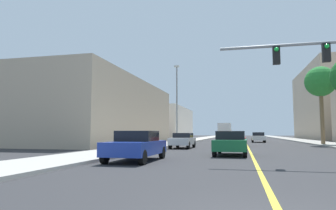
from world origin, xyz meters
TOP-DOWN VIEW (x-y plane):
  - ground at (0.00, 42.00)m, footprint 192.00×192.00m
  - sidewalk_left at (-8.91, 42.00)m, footprint 3.66×168.00m
  - sidewalk_right at (8.91, 42.00)m, footprint 3.66×168.00m
  - lane_marking_center at (0.00, 42.00)m, footprint 0.16×144.00m
  - building_left_near at (-19.92, 30.83)m, footprint 15.38×27.10m
  - building_left_far at (-18.56, 59.69)m, footprint 12.66×20.61m
  - building_right_far at (17.38, 62.08)m, footprint 10.30×27.45m
  - street_lamp at (-7.59, 28.57)m, footprint 0.56×0.28m
  - palm_far at (7.89, 30.72)m, footprint 3.27×3.27m
  - car_silver at (-5.59, 21.50)m, footprint 1.77×4.07m
  - car_white at (1.74, 39.68)m, footprint 1.85×4.26m
  - car_yellow at (-1.66, 44.01)m, footprint 1.88×4.12m
  - car_red at (-1.13, 26.13)m, footprint 2.05×4.09m
  - car_green at (-1.21, 14.10)m, footprint 1.98×4.21m
  - car_blue at (-5.56, 9.32)m, footprint 1.98×4.41m
  - delivery_truck at (-3.75, 57.54)m, footprint 2.41×8.31m

SIDE VIEW (x-z plane):
  - ground at x=0.00m, z-range 0.00..0.00m
  - lane_marking_center at x=0.00m, z-range 0.00..0.01m
  - sidewalk_left at x=-8.91m, z-range 0.00..0.15m
  - sidewalk_right at x=8.91m, z-range 0.00..0.15m
  - car_silver at x=-5.59m, z-range 0.03..1.36m
  - car_red at x=-1.13m, z-range 0.03..1.36m
  - car_white at x=1.74m, z-range 0.02..1.42m
  - car_blue at x=-5.56m, z-range 0.02..1.47m
  - car_green at x=-1.21m, z-range 0.02..1.47m
  - car_yellow at x=-1.66m, z-range 0.04..1.47m
  - delivery_truck at x=-3.75m, z-range 0.10..3.26m
  - building_left_far at x=-18.56m, z-range 0.00..6.71m
  - building_left_near at x=-19.92m, z-range 0.00..7.82m
  - street_lamp at x=-7.59m, z-range 0.58..9.43m
  - palm_far at x=7.89m, z-range 2.59..10.97m
  - building_right_far at x=17.38m, z-range 0.00..14.42m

